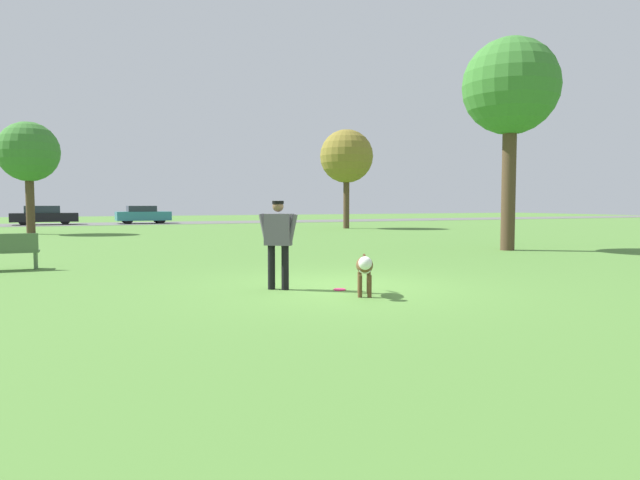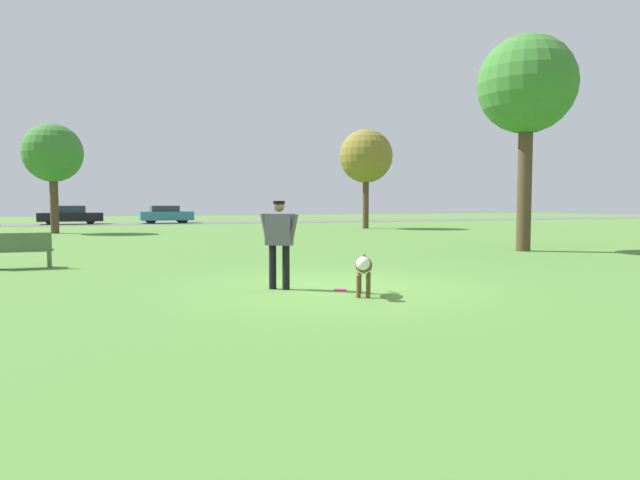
# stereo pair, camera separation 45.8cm
# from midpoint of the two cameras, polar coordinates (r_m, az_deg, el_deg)

# --- Properties ---
(ground_plane) EXTENTS (120.00, 120.00, 0.00)m
(ground_plane) POSITION_cam_midpoint_polar(r_m,az_deg,el_deg) (10.40, 0.42, -4.74)
(ground_plane) COLOR #4C7A33
(far_road_strip) EXTENTS (120.00, 6.00, 0.01)m
(far_road_strip) POSITION_cam_midpoint_polar(r_m,az_deg,el_deg) (44.39, -18.32, 1.58)
(far_road_strip) COLOR #5B5B59
(far_road_strip) RESTS_ON ground_plane
(person) EXTENTS (0.62, 0.51, 1.57)m
(person) POSITION_cam_midpoint_polar(r_m,az_deg,el_deg) (10.07, -5.51, 0.29)
(person) COLOR black
(person) RESTS_ON ground_plane
(dog) EXTENTS (0.62, 1.05, 0.69)m
(dog) POSITION_cam_midpoint_polar(r_m,az_deg,el_deg) (9.38, 3.09, -2.70)
(dog) COLOR brown
(dog) RESTS_ON ground_plane
(frisbee) EXTENTS (0.22, 0.22, 0.02)m
(frisbee) POSITION_cam_midpoint_polar(r_m,az_deg,el_deg) (10.05, 0.65, -4.98)
(frisbee) COLOR #E52366
(frisbee) RESTS_ON ground_plane
(tree_far_right) EXTENTS (3.17, 3.17, 5.89)m
(tree_far_right) POSITION_cam_midpoint_polar(r_m,az_deg,el_deg) (34.31, 2.28, 8.32)
(tree_far_right) COLOR #4C3826
(tree_far_right) RESTS_ON ground_plane
(tree_near_right) EXTENTS (3.06, 3.06, 6.77)m
(tree_near_right) POSITION_cam_midpoint_polar(r_m,az_deg,el_deg) (19.65, 17.88, 14.19)
(tree_near_right) COLOR #4C3826
(tree_near_right) RESTS_ON ground_plane
(tree_far_left) EXTENTS (2.89, 2.89, 5.46)m
(tree_far_left) POSITION_cam_midpoint_polar(r_m,az_deg,el_deg) (31.43, -27.51, 7.76)
(tree_far_left) COLOR #4C3826
(tree_far_left) RESTS_ON ground_plane
(parked_car_black) EXTENTS (4.35, 1.84, 1.33)m
(parked_car_black) POSITION_cam_midpoint_polar(r_m,az_deg,el_deg) (44.14, -26.16, 2.22)
(parked_car_black) COLOR black
(parked_car_black) RESTS_ON ground_plane
(parked_car_teal) EXTENTS (3.87, 1.91, 1.31)m
(parked_car_teal) POSITION_cam_midpoint_polar(r_m,az_deg,el_deg) (44.07, -17.58, 2.44)
(parked_car_teal) COLOR teal
(parked_car_teal) RESTS_ON ground_plane
(park_bench) EXTENTS (1.41, 0.46, 0.84)m
(park_bench) POSITION_cam_midpoint_polar(r_m,az_deg,el_deg) (14.88, -29.77, -0.93)
(park_bench) COLOR #4C6B42
(park_bench) RESTS_ON ground_plane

